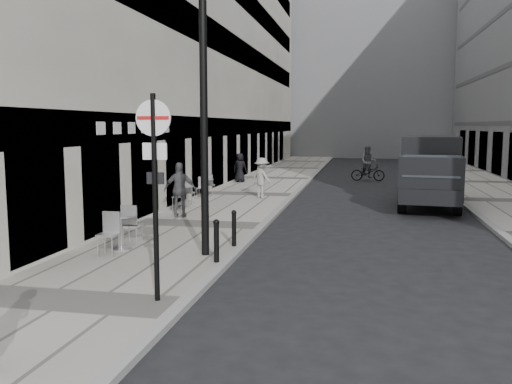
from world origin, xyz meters
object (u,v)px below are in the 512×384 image
(lamppost, at_px, (204,87))
(panel_van, at_px, (430,167))
(sign_post, at_px, (155,170))
(cyclist, at_px, (368,167))

(lamppost, height_order, panel_van, lamppost)
(sign_post, distance_m, cyclist, 23.38)
(sign_post, height_order, panel_van, sign_post)
(sign_post, relative_size, panel_van, 0.60)
(panel_van, relative_size, cyclist, 2.95)
(sign_post, relative_size, lamppost, 0.51)
(lamppost, xyz_separation_m, cyclist, (3.90, 19.60, -3.24))
(sign_post, bearing_deg, lamppost, 91.34)
(panel_van, height_order, cyclist, panel_van)
(sign_post, height_order, lamppost, lamppost)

